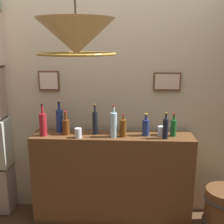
{
  "coord_description": "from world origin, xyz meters",
  "views": [
    {
      "loc": [
        0.14,
        -1.77,
        1.84
      ],
      "look_at": [
        0.0,
        0.81,
        1.2
      ],
      "focal_mm": 44.06,
      "sensor_mm": 36.0,
      "label": 1
    }
  ],
  "objects_px": {
    "liquor_bottle_rum": "(123,128)",
    "wooden_barrel": "(223,210)",
    "liquor_bottle_port": "(60,120)",
    "liquor_bottle_amaro": "(165,128)",
    "glass_tumbler_rocks": "(162,131)",
    "glass_tumbler_highball": "(78,133)",
    "liquor_bottle_mezcal": "(43,124)",
    "liquor_bottle_scotch": "(95,122)",
    "liquor_bottle_vodka": "(114,125)",
    "liquor_bottle_bourbon": "(173,127)",
    "liquor_bottle_vermouth": "(66,126)",
    "pendant_lamp": "(76,38)",
    "liquor_bottle_sherry": "(146,127)"
  },
  "relations": [
    {
      "from": "liquor_bottle_amaro",
      "to": "glass_tumbler_highball",
      "type": "xyz_separation_m",
      "value": [
        -0.84,
        -0.02,
        -0.05
      ]
    },
    {
      "from": "liquor_bottle_vermouth",
      "to": "glass_tumbler_rocks",
      "type": "xyz_separation_m",
      "value": [
        0.96,
        0.03,
        -0.04
      ]
    },
    {
      "from": "liquor_bottle_vodka",
      "to": "pendant_lamp",
      "type": "distance_m",
      "value": 1.15
    },
    {
      "from": "liquor_bottle_vermouth",
      "to": "pendant_lamp",
      "type": "distance_m",
      "value": 1.23
    },
    {
      "from": "liquor_bottle_port",
      "to": "liquor_bottle_amaro",
      "type": "relative_size",
      "value": 1.22
    },
    {
      "from": "liquor_bottle_vermouth",
      "to": "liquor_bottle_vodka",
      "type": "distance_m",
      "value": 0.49
    },
    {
      "from": "liquor_bottle_sherry",
      "to": "liquor_bottle_scotch",
      "type": "bearing_deg",
      "value": 177.86
    },
    {
      "from": "liquor_bottle_scotch",
      "to": "pendant_lamp",
      "type": "xyz_separation_m",
      "value": [
        -0.0,
        -0.88,
        0.81
      ]
    },
    {
      "from": "liquor_bottle_port",
      "to": "liquor_bottle_amaro",
      "type": "distance_m",
      "value": 1.07
    },
    {
      "from": "liquor_bottle_port",
      "to": "liquor_bottle_rum",
      "type": "relative_size",
      "value": 1.38
    },
    {
      "from": "liquor_bottle_scotch",
      "to": "glass_tumbler_highball",
      "type": "distance_m",
      "value": 0.21
    },
    {
      "from": "liquor_bottle_rum",
      "to": "wooden_barrel",
      "type": "height_order",
      "value": "liquor_bottle_rum"
    },
    {
      "from": "liquor_bottle_bourbon",
      "to": "liquor_bottle_rum",
      "type": "bearing_deg",
      "value": -175.19
    },
    {
      "from": "glass_tumbler_highball",
      "to": "pendant_lamp",
      "type": "bearing_deg",
      "value": -79.03
    },
    {
      "from": "liquor_bottle_sherry",
      "to": "liquor_bottle_amaro",
      "type": "xyz_separation_m",
      "value": [
        0.18,
        -0.08,
        0.01
      ]
    },
    {
      "from": "liquor_bottle_vodka",
      "to": "liquor_bottle_sherry",
      "type": "xyz_separation_m",
      "value": [
        0.32,
        0.06,
        -0.04
      ]
    },
    {
      "from": "liquor_bottle_vodka",
      "to": "liquor_bottle_scotch",
      "type": "bearing_deg",
      "value": 157.19
    },
    {
      "from": "liquor_bottle_vermouth",
      "to": "pendant_lamp",
      "type": "xyz_separation_m",
      "value": [
        0.29,
        -0.85,
        0.84
      ]
    },
    {
      "from": "liquor_bottle_mezcal",
      "to": "liquor_bottle_vodka",
      "type": "bearing_deg",
      "value": -0.5
    },
    {
      "from": "liquor_bottle_vermouth",
      "to": "liquor_bottle_amaro",
      "type": "height_order",
      "value": "liquor_bottle_amaro"
    },
    {
      "from": "liquor_bottle_port",
      "to": "glass_tumbler_rocks",
      "type": "height_order",
      "value": "liquor_bottle_port"
    },
    {
      "from": "glass_tumbler_rocks",
      "to": "wooden_barrel",
      "type": "distance_m",
      "value": 1.01
    },
    {
      "from": "liquor_bottle_port",
      "to": "liquor_bottle_scotch",
      "type": "relative_size",
      "value": 1.02
    },
    {
      "from": "liquor_bottle_port",
      "to": "liquor_bottle_scotch",
      "type": "height_order",
      "value": "liquor_bottle_port"
    },
    {
      "from": "liquor_bottle_rum",
      "to": "wooden_barrel",
      "type": "bearing_deg",
      "value": -5.3
    },
    {
      "from": "liquor_bottle_port",
      "to": "liquor_bottle_vodka",
      "type": "xyz_separation_m",
      "value": [
        0.56,
        -0.13,
        0.0
      ]
    },
    {
      "from": "glass_tumbler_rocks",
      "to": "liquor_bottle_vodka",
      "type": "bearing_deg",
      "value": -170.4
    },
    {
      "from": "glass_tumbler_highball",
      "to": "wooden_barrel",
      "type": "relative_size",
      "value": 0.21
    },
    {
      "from": "liquor_bottle_scotch",
      "to": "liquor_bottle_rum",
      "type": "height_order",
      "value": "liquor_bottle_scotch"
    },
    {
      "from": "glass_tumbler_highball",
      "to": "glass_tumbler_rocks",
      "type": "bearing_deg",
      "value": 8.56
    },
    {
      "from": "liquor_bottle_sherry",
      "to": "liquor_bottle_port",
      "type": "bearing_deg",
      "value": 175.68
    },
    {
      "from": "glass_tumbler_highball",
      "to": "liquor_bottle_scotch",
      "type": "bearing_deg",
      "value": 39.2
    },
    {
      "from": "liquor_bottle_vodka",
      "to": "wooden_barrel",
      "type": "distance_m",
      "value": 1.4
    },
    {
      "from": "liquor_bottle_mezcal",
      "to": "liquor_bottle_rum",
      "type": "bearing_deg",
      "value": 0.95
    },
    {
      "from": "liquor_bottle_vermouth",
      "to": "liquor_bottle_vodka",
      "type": "height_order",
      "value": "liquor_bottle_vodka"
    },
    {
      "from": "liquor_bottle_amaro",
      "to": "pendant_lamp",
      "type": "relative_size",
      "value": 0.42
    },
    {
      "from": "liquor_bottle_sherry",
      "to": "glass_tumbler_rocks",
      "type": "height_order",
      "value": "liquor_bottle_sherry"
    },
    {
      "from": "wooden_barrel",
      "to": "pendant_lamp",
      "type": "bearing_deg",
      "value": -150.71
    },
    {
      "from": "liquor_bottle_mezcal",
      "to": "wooden_barrel",
      "type": "distance_m",
      "value": 1.99
    },
    {
      "from": "liquor_bottle_bourbon",
      "to": "glass_tumbler_highball",
      "type": "bearing_deg",
      "value": -173.64
    },
    {
      "from": "glass_tumbler_rocks",
      "to": "wooden_barrel",
      "type": "xyz_separation_m",
      "value": [
        0.62,
        -0.16,
        -0.77
      ]
    },
    {
      "from": "liquor_bottle_bourbon",
      "to": "liquor_bottle_amaro",
      "type": "height_order",
      "value": "liquor_bottle_amaro"
    },
    {
      "from": "glass_tumbler_highball",
      "to": "liquor_bottle_rum",
      "type": "bearing_deg",
      "value": 8.11
    },
    {
      "from": "liquor_bottle_vodka",
      "to": "pendant_lamp",
      "type": "xyz_separation_m",
      "value": [
        -0.2,
        -0.8,
        0.8
      ]
    },
    {
      "from": "liquor_bottle_bourbon",
      "to": "liquor_bottle_amaro",
      "type": "xyz_separation_m",
      "value": [
        -0.09,
        -0.08,
        0.01
      ]
    },
    {
      "from": "liquor_bottle_sherry",
      "to": "liquor_bottle_vodka",
      "type": "bearing_deg",
      "value": -168.95
    },
    {
      "from": "liquor_bottle_sherry",
      "to": "wooden_barrel",
      "type": "relative_size",
      "value": 0.51
    },
    {
      "from": "liquor_bottle_port",
      "to": "liquor_bottle_mezcal",
      "type": "distance_m",
      "value": 0.18
    },
    {
      "from": "liquor_bottle_rum",
      "to": "glass_tumbler_rocks",
      "type": "bearing_deg",
      "value": 9.06
    },
    {
      "from": "liquor_bottle_vermouth",
      "to": "liquor_bottle_scotch",
      "type": "relative_size",
      "value": 0.77
    }
  ]
}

